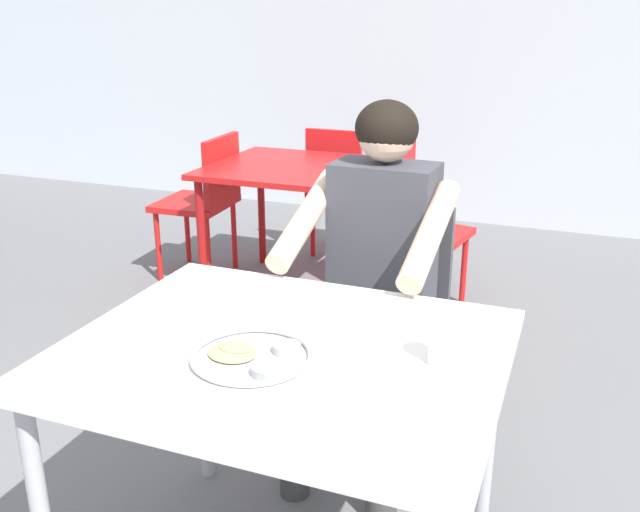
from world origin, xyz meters
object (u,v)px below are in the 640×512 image
object	(u,v)px
table_foreground	(284,375)
table_background_red	(293,181)
chair_foreground	(391,303)
diner_foreground	(374,259)
chair_red_left	(206,195)
chair_red_right	(413,218)
chair_red_far	(339,184)
drinking_cup	(443,341)
thali_tray	(253,356)

from	to	relation	value
table_foreground	table_background_red	distance (m)	2.20
chair_foreground	diner_foreground	world-z (taller)	diner_foreground
diner_foreground	chair_red_left	bearing A→B (deg)	136.27
diner_foreground	chair_red_left	world-z (taller)	diner_foreground
table_foreground	chair_red_right	distance (m)	2.08
diner_foreground	chair_red_far	xyz separation A→B (m)	(-0.84, 2.01, -0.27)
drinking_cup	diner_foreground	distance (m)	0.73
chair_foreground	diner_foreground	xyz separation A→B (m)	(-0.01, -0.22, 0.24)
drinking_cup	table_background_red	distance (m)	2.33
table_background_red	chair_red_far	bearing A→B (deg)	87.28
table_foreground	chair_foreground	xyz separation A→B (m)	(0.03, 0.90, -0.17)
table_background_red	chair_red_right	bearing A→B (deg)	3.53
table_foreground	chair_red_far	size ratio (longest dim) A/B	1.25
table_foreground	chair_red_right	xyz separation A→B (m)	(-0.18, 2.07, -0.18)
thali_tray	table_background_red	xyz separation A→B (m)	(-0.81, 2.12, -0.12)
drinking_cup	chair_foreground	size ratio (longest dim) A/B	0.13
thali_tray	chair_red_far	bearing A→B (deg)	105.67
thali_tray	chair_red_right	bearing A→B (deg)	93.81
chair_red_left	chair_red_far	distance (m)	0.87
drinking_cup	chair_red_far	bearing A→B (deg)	114.31
chair_foreground	table_background_red	size ratio (longest dim) A/B	0.99
table_foreground	chair_red_left	distance (m)	2.51
drinking_cup	table_background_red	world-z (taller)	drinking_cup
chair_foreground	chair_red_right	world-z (taller)	chair_red_right
chair_foreground	chair_red_right	size ratio (longest dim) A/B	0.99
chair_red_far	table_foreground	bearing A→B (deg)	-73.11
thali_tray	chair_red_right	world-z (taller)	chair_red_right
drinking_cup	table_background_red	bearing A→B (deg)	121.85
thali_tray	chair_foreground	world-z (taller)	chair_foreground
thali_tray	chair_red_right	distance (m)	2.18
diner_foreground	drinking_cup	bearing A→B (deg)	-60.69
thali_tray	chair_red_left	xyz separation A→B (m)	(-1.38, 2.16, -0.26)
chair_foreground	table_background_red	bearing A→B (deg)	127.98
thali_tray	diner_foreground	world-z (taller)	diner_foreground
chair_foreground	table_background_red	world-z (taller)	chair_foreground
chair_red_left	table_background_red	bearing A→B (deg)	-3.82
diner_foreground	chair_red_right	distance (m)	1.42
thali_tray	chair_red_right	xyz separation A→B (m)	(-0.14, 2.16, -0.27)
chair_foreground	table_background_red	distance (m)	1.43
table_foreground	chair_red_right	size ratio (longest dim) A/B	1.21
chair_foreground	chair_red_far	xyz separation A→B (m)	(-0.84, 1.79, -0.02)
table_background_red	chair_red_right	xyz separation A→B (m)	(0.67, 0.04, -0.15)
table_background_red	thali_tray	bearing A→B (deg)	-68.98
drinking_cup	thali_tray	bearing A→B (deg)	-160.46
thali_tray	table_background_red	bearing A→B (deg)	111.02
diner_foreground	chair_red_right	bearing A→B (deg)	98.22
chair_red_right	chair_red_far	world-z (taller)	chair_red_right
thali_tray	diner_foreground	bearing A→B (deg)	85.90
chair_red_left	chair_foreground	bearing A→B (deg)	-38.74
drinking_cup	chair_foreground	bearing A→B (deg)	112.32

